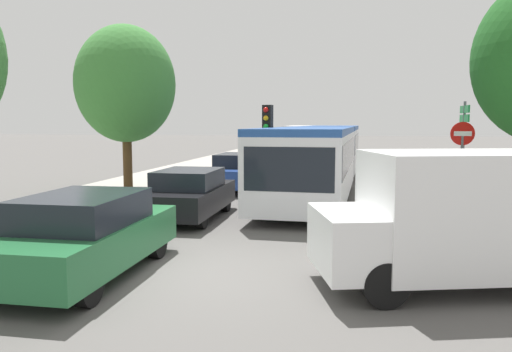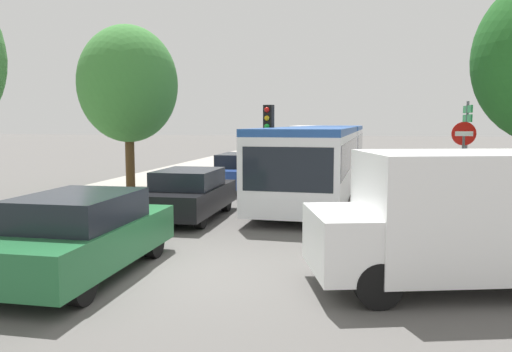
{
  "view_description": "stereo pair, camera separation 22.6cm",
  "coord_description": "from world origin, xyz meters",
  "px_view_note": "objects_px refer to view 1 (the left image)",
  "views": [
    {
      "loc": [
        2.92,
        -8.72,
        2.79
      ],
      "look_at": [
        0.2,
        5.92,
        1.2
      ],
      "focal_mm": 35.0,
      "sensor_mm": 36.0,
      "label": 1
    },
    {
      "loc": [
        3.14,
        -8.68,
        2.79
      ],
      "look_at": [
        0.2,
        5.92,
        1.2
      ],
      "focal_mm": 35.0,
      "sensor_mm": 36.0,
      "label": 2
    }
  ],
  "objects_px": {
    "queued_car_green": "(86,235)",
    "no_entry_sign": "(462,153)",
    "white_van": "(476,215)",
    "queued_car_blue": "(240,172)",
    "city_bus_rear": "(301,137)",
    "direction_sign_post": "(464,129)",
    "tree_left_mid": "(125,87)",
    "queued_car_white": "(277,153)",
    "traffic_light": "(267,131)",
    "queued_car_silver": "(265,162)",
    "articulated_bus": "(321,153)",
    "queued_car_black": "(190,194)"
  },
  "relations": [
    {
      "from": "white_van",
      "to": "tree_left_mid",
      "type": "distance_m",
      "value": 15.16
    },
    {
      "from": "queued_car_silver",
      "to": "no_entry_sign",
      "type": "xyz_separation_m",
      "value": [
        7.74,
        -10.66,
        1.17
      ]
    },
    {
      "from": "queued_car_green",
      "to": "queued_car_silver",
      "type": "relative_size",
      "value": 1.1
    },
    {
      "from": "white_van",
      "to": "queued_car_blue",
      "type": "bearing_deg",
      "value": -75.51
    },
    {
      "from": "queued_car_black",
      "to": "tree_left_mid",
      "type": "bearing_deg",
      "value": 39.99
    },
    {
      "from": "city_bus_rear",
      "to": "traffic_light",
      "type": "xyz_separation_m",
      "value": [
        1.79,
        -31.49,
        1.05
      ]
    },
    {
      "from": "queued_car_green",
      "to": "traffic_light",
      "type": "distance_m",
      "value": 9.18
    },
    {
      "from": "articulated_bus",
      "to": "queued_car_green",
      "type": "relative_size",
      "value": 4.06
    },
    {
      "from": "queued_car_silver",
      "to": "queued_car_white",
      "type": "xyz_separation_m",
      "value": [
        -0.24,
        6.33,
        0.06
      ]
    },
    {
      "from": "queued_car_green",
      "to": "traffic_light",
      "type": "relative_size",
      "value": 1.29
    },
    {
      "from": "queued_car_green",
      "to": "queued_car_blue",
      "type": "bearing_deg",
      "value": -1.19
    },
    {
      "from": "queued_car_silver",
      "to": "tree_left_mid",
      "type": "bearing_deg",
      "value": 149.58
    },
    {
      "from": "queued_car_green",
      "to": "no_entry_sign",
      "type": "xyz_separation_m",
      "value": [
        7.99,
        7.65,
        1.1
      ]
    },
    {
      "from": "queued_car_green",
      "to": "traffic_light",
      "type": "bearing_deg",
      "value": -12.28
    },
    {
      "from": "queued_car_green",
      "to": "queued_car_white",
      "type": "height_order",
      "value": "queued_car_green"
    },
    {
      "from": "queued_car_silver",
      "to": "no_entry_sign",
      "type": "height_order",
      "value": "no_entry_sign"
    },
    {
      "from": "queued_car_white",
      "to": "no_entry_sign",
      "type": "distance_m",
      "value": 18.8
    },
    {
      "from": "queued_car_silver",
      "to": "white_van",
      "type": "xyz_separation_m",
      "value": [
        6.54,
        -17.6,
        0.54
      ]
    },
    {
      "from": "queued_car_silver",
      "to": "queued_car_white",
      "type": "distance_m",
      "value": 6.33
    },
    {
      "from": "queued_car_blue",
      "to": "white_van",
      "type": "height_order",
      "value": "white_van"
    },
    {
      "from": "queued_car_green",
      "to": "tree_left_mid",
      "type": "distance_m",
      "value": 12.03
    },
    {
      "from": "queued_car_white",
      "to": "traffic_light",
      "type": "xyz_separation_m",
      "value": [
        1.88,
        -15.83,
        1.74
      ]
    },
    {
      "from": "queued_car_green",
      "to": "tree_left_mid",
      "type": "bearing_deg",
      "value": 21.11
    },
    {
      "from": "articulated_bus",
      "to": "queued_car_blue",
      "type": "xyz_separation_m",
      "value": [
        -3.29,
        -1.15,
        -0.75
      ]
    },
    {
      "from": "queued_car_green",
      "to": "queued_car_blue",
      "type": "distance_m",
      "value": 11.99
    },
    {
      "from": "queued_car_green",
      "to": "queued_car_white",
      "type": "bearing_deg",
      "value": -0.14
    },
    {
      "from": "traffic_light",
      "to": "no_entry_sign",
      "type": "relative_size",
      "value": 1.21
    },
    {
      "from": "queued_car_blue",
      "to": "no_entry_sign",
      "type": "distance_m",
      "value": 8.96
    },
    {
      "from": "queued_car_blue",
      "to": "no_entry_sign",
      "type": "height_order",
      "value": "no_entry_sign"
    },
    {
      "from": "city_bus_rear",
      "to": "queued_car_blue",
      "type": "distance_m",
      "value": 28.32
    },
    {
      "from": "city_bus_rear",
      "to": "no_entry_sign",
      "type": "relative_size",
      "value": 4.17
    },
    {
      "from": "queued_car_blue",
      "to": "queued_car_silver",
      "type": "height_order",
      "value": "queued_car_blue"
    },
    {
      "from": "no_entry_sign",
      "to": "direction_sign_post",
      "type": "bearing_deg",
      "value": 167.53
    },
    {
      "from": "traffic_light",
      "to": "no_entry_sign",
      "type": "xyz_separation_m",
      "value": [
        6.09,
        -1.16,
        -0.62
      ]
    },
    {
      "from": "queued_car_green",
      "to": "no_entry_sign",
      "type": "bearing_deg",
      "value": -46.36
    },
    {
      "from": "white_van",
      "to": "tree_left_mid",
      "type": "relative_size",
      "value": 0.8
    },
    {
      "from": "no_entry_sign",
      "to": "direction_sign_post",
      "type": "distance_m",
      "value": 4.5
    },
    {
      "from": "queued_car_white",
      "to": "direction_sign_post",
      "type": "distance_m",
      "value": 15.58
    },
    {
      "from": "queued_car_green",
      "to": "no_entry_sign",
      "type": "distance_m",
      "value": 11.12
    },
    {
      "from": "no_entry_sign",
      "to": "traffic_light",
      "type": "bearing_deg",
      "value": -100.79
    },
    {
      "from": "articulated_bus",
      "to": "queued_car_white",
      "type": "height_order",
      "value": "articulated_bus"
    },
    {
      "from": "articulated_bus",
      "to": "queued_car_blue",
      "type": "relative_size",
      "value": 4.06
    },
    {
      "from": "articulated_bus",
      "to": "queued_car_white",
      "type": "distance_m",
      "value": 12.04
    },
    {
      "from": "articulated_bus",
      "to": "queued_car_silver",
      "type": "relative_size",
      "value": 4.47
    },
    {
      "from": "queued_car_green",
      "to": "direction_sign_post",
      "type": "height_order",
      "value": "direction_sign_post"
    },
    {
      "from": "queued_car_green",
      "to": "white_van",
      "type": "bearing_deg",
      "value": -84.13
    },
    {
      "from": "city_bus_rear",
      "to": "queued_car_silver",
      "type": "distance_m",
      "value": 22.01
    },
    {
      "from": "traffic_light",
      "to": "tree_left_mid",
      "type": "height_order",
      "value": "tree_left_mid"
    },
    {
      "from": "city_bus_rear",
      "to": "queued_car_white",
      "type": "xyz_separation_m",
      "value": [
        -0.09,
        -15.67,
        -0.69
      ]
    },
    {
      "from": "queued_car_green",
      "to": "tree_left_mid",
      "type": "height_order",
      "value": "tree_left_mid"
    }
  ]
}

